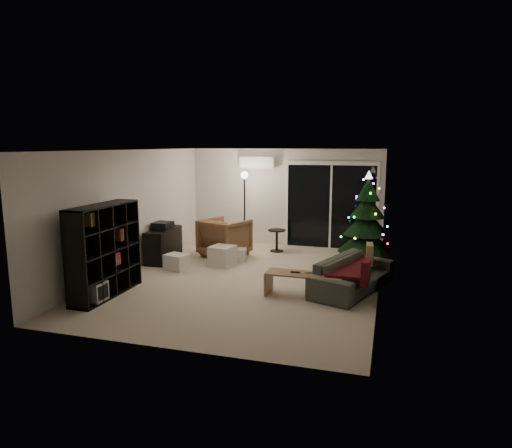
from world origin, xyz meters
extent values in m
plane|color=beige|center=(0.00, 0.00, 0.00)|extent=(6.50, 6.50, 0.00)
plane|color=white|center=(0.00, 0.00, 2.50)|extent=(6.50, 6.50, 0.00)
cube|color=silver|center=(0.00, 3.25, 1.25)|extent=(5.00, 0.02, 2.50)
cube|color=silver|center=(0.00, -3.25, 1.25)|extent=(5.00, 0.02, 2.50)
cube|color=silver|center=(-2.50, 0.00, 1.25)|extent=(0.02, 6.50, 2.50)
cube|color=silver|center=(2.50, 0.00, 1.25)|extent=(0.02, 6.50, 2.50)
cube|color=black|center=(1.20, 3.23, 1.05)|extent=(2.20, 0.02, 2.10)
cube|color=white|center=(-0.70, 3.13, 2.15)|extent=(0.90, 0.22, 0.28)
cube|color=#3F3833|center=(1.20, 3.75, -0.05)|extent=(2.60, 1.00, 0.10)
cube|color=white|center=(1.20, 4.15, 0.50)|extent=(2.20, 0.06, 1.00)
cube|color=black|center=(-2.25, 0.84, 0.37)|extent=(0.51, 1.20, 0.73)
cube|color=black|center=(-2.25, 0.84, 0.81)|extent=(0.37, 0.44, 0.16)
imported|color=brown|center=(-1.06, 1.64, 0.45)|extent=(1.24, 1.26, 0.90)
cube|color=beige|center=(-0.81, 0.81, 0.22)|extent=(0.56, 0.56, 0.43)
cube|color=silver|center=(-1.62, 0.23, 0.16)|extent=(0.54, 0.46, 0.33)
cube|color=silver|center=(-0.64, 1.22, 0.15)|extent=(0.47, 0.39, 0.30)
cylinder|color=black|center=(0.00, 2.46, 0.27)|extent=(0.46, 0.46, 0.54)
cylinder|color=black|center=(-0.81, 2.39, 0.95)|extent=(0.30, 0.30, 1.90)
imported|color=#4A4C48|center=(2.05, -0.13, 0.30)|extent=(1.45, 2.19, 0.60)
cube|color=#510917|center=(1.95, -0.13, 0.43)|extent=(0.64, 1.47, 0.05)
cube|color=#9C7B44|center=(2.30, 0.52, 0.54)|extent=(0.15, 0.40, 0.39)
cube|color=#510917|center=(2.30, -0.78, 0.54)|extent=(0.14, 0.40, 0.39)
cube|color=black|center=(1.11, -0.73, 0.43)|extent=(0.16, 0.05, 0.02)
cube|color=slate|center=(1.36, -0.68, 0.43)|extent=(0.16, 0.09, 0.02)
cone|color=black|center=(2.16, 2.06, 1.02)|extent=(1.28, 1.28, 2.04)
camera|label=1|loc=(2.62, -8.23, 2.60)|focal=32.00mm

